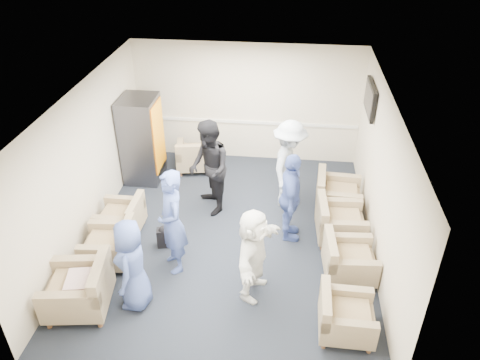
# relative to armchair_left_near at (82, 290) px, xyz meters

# --- Properties ---
(floor) EXTENTS (6.00, 6.00, 0.00)m
(floor) POSITION_rel_armchair_left_near_xyz_m (1.95, 1.95, -0.36)
(floor) COLOR black
(floor) RESTS_ON ground
(ceiling) EXTENTS (6.00, 6.00, 0.00)m
(ceiling) POSITION_rel_armchair_left_near_xyz_m (1.95, 1.95, 2.34)
(ceiling) COLOR silver
(ceiling) RESTS_ON back_wall
(back_wall) EXTENTS (5.00, 0.02, 2.70)m
(back_wall) POSITION_rel_armchair_left_near_xyz_m (1.95, 4.95, 0.99)
(back_wall) COLOR beige
(back_wall) RESTS_ON floor
(front_wall) EXTENTS (5.00, 0.02, 2.70)m
(front_wall) POSITION_rel_armchair_left_near_xyz_m (1.95, -1.05, 0.99)
(front_wall) COLOR beige
(front_wall) RESTS_ON floor
(left_wall) EXTENTS (0.02, 6.00, 2.70)m
(left_wall) POSITION_rel_armchair_left_near_xyz_m (-0.55, 1.95, 0.99)
(left_wall) COLOR beige
(left_wall) RESTS_ON floor
(right_wall) EXTENTS (0.02, 6.00, 2.70)m
(right_wall) POSITION_rel_armchair_left_near_xyz_m (4.45, 1.95, 0.99)
(right_wall) COLOR beige
(right_wall) RESTS_ON floor
(chair_rail) EXTENTS (4.98, 0.04, 0.06)m
(chair_rail) POSITION_rel_armchair_left_near_xyz_m (1.95, 4.93, 0.54)
(chair_rail) COLOR silver
(chair_rail) RESTS_ON back_wall
(tv) EXTENTS (0.10, 1.00, 0.58)m
(tv) POSITION_rel_armchair_left_near_xyz_m (4.39, 3.75, 1.69)
(tv) COLOR black
(tv) RESTS_ON right_wall
(armchair_left_near) EXTENTS (1.02, 1.02, 0.72)m
(armchair_left_near) POSITION_rel_armchair_left_near_xyz_m (0.00, 0.00, 0.00)
(armchair_left_near) COLOR #897658
(armchair_left_near) RESTS_ON floor
(armchair_left_mid) EXTENTS (0.86, 0.86, 0.64)m
(armchair_left_mid) POSITION_rel_armchair_left_near_xyz_m (0.08, 1.05, -0.04)
(armchair_left_mid) COLOR #897658
(armchair_left_mid) RESTS_ON floor
(armchair_left_far) EXTENTS (0.76, 0.76, 0.61)m
(armchair_left_far) POSITION_rel_armchair_left_near_xyz_m (0.01, 1.85, -0.06)
(armchair_left_far) COLOR #897658
(armchair_left_far) RESTS_ON floor
(armchair_right_near) EXTENTS (0.77, 0.77, 0.61)m
(armchair_right_near) POSITION_rel_armchair_left_near_xyz_m (3.81, -0.03, -0.06)
(armchair_right_near) COLOR #897658
(armchair_right_near) RESTS_ON floor
(armchair_right_midnear) EXTENTS (0.85, 0.85, 0.64)m
(armchair_right_midnear) POSITION_rel_armchair_left_near_xyz_m (3.94, 1.14, -0.04)
(armchair_right_midnear) COLOR #897658
(armchair_right_midnear) RESTS_ON floor
(armchair_right_midfar) EXTENTS (0.87, 0.87, 0.66)m
(armchair_right_midfar) POSITION_rel_armchair_left_near_xyz_m (3.86, 2.12, -0.03)
(armchair_right_midfar) COLOR #897658
(armchair_right_midfar) RESTS_ON floor
(armchair_right_far) EXTENTS (0.89, 0.89, 0.67)m
(armchair_right_far) POSITION_rel_armchair_left_near_xyz_m (3.87, 2.98, -0.02)
(armchair_right_far) COLOR #897658
(armchair_right_far) RESTS_ON floor
(armchair_corner) EXTENTS (0.93, 0.93, 0.64)m
(armchair_corner) POSITION_rel_armchair_left_near_xyz_m (0.87, 4.22, -0.04)
(armchair_corner) COLOR #897658
(armchair_corner) RESTS_ON floor
(vending_machine) EXTENTS (0.75, 0.87, 1.84)m
(vending_machine) POSITION_rel_armchair_left_near_xyz_m (-0.14, 3.79, 0.56)
(vending_machine) COLOR #48484F
(vending_machine) RESTS_ON floor
(backpack) EXTENTS (0.28, 0.22, 0.42)m
(backpack) POSITION_rel_armchair_left_near_xyz_m (0.84, 1.55, -0.14)
(backpack) COLOR black
(backpack) RESTS_ON floor
(pillow) EXTENTS (0.42, 0.51, 0.13)m
(pillow) POSITION_rel_armchair_left_near_xyz_m (-0.01, -0.01, 0.18)
(pillow) COLOR beige
(pillow) RESTS_ON armchair_left_near
(person_front_left) EXTENTS (0.51, 0.76, 1.51)m
(person_front_left) POSITION_rel_armchair_left_near_xyz_m (0.75, 0.20, 0.40)
(person_front_left) COLOR #4358A2
(person_front_left) RESTS_ON floor
(person_mid_left) EXTENTS (0.71, 0.79, 1.82)m
(person_mid_left) POSITION_rel_armchair_left_near_xyz_m (1.15, 1.06, 0.55)
(person_mid_left) COLOR #4358A2
(person_mid_left) RESTS_ON floor
(person_back_left) EXTENTS (1.03, 1.13, 1.88)m
(person_back_left) POSITION_rel_armchair_left_near_xyz_m (1.46, 2.74, 0.58)
(person_back_left) COLOR black
(person_back_left) RESTS_ON floor
(person_back_right) EXTENTS (0.91, 1.28, 1.80)m
(person_back_right) POSITION_rel_armchair_left_near_xyz_m (2.95, 3.11, 0.54)
(person_back_right) COLOR silver
(person_back_right) RESTS_ON floor
(person_mid_right) EXTENTS (0.45, 1.00, 1.68)m
(person_mid_right) POSITION_rel_armchair_left_near_xyz_m (3.00, 2.06, 0.48)
(person_mid_right) COLOR #4358A2
(person_mid_right) RESTS_ON floor
(person_front_right) EXTENTS (0.79, 1.49, 1.53)m
(person_front_right) POSITION_rel_armchair_left_near_xyz_m (2.49, 0.62, 0.41)
(person_front_right) COLOR white
(person_front_right) RESTS_ON floor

